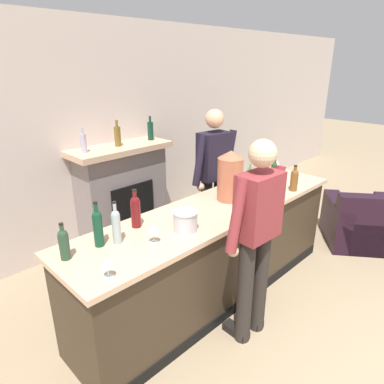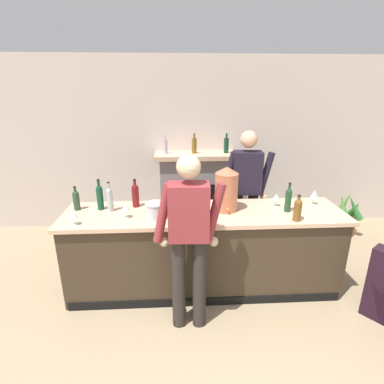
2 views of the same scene
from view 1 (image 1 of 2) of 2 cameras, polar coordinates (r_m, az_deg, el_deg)
name	(u,v)px [view 1 (image 1 of 2)]	position (r m, az deg, el deg)	size (l,w,h in m)	color
wall_back_panel	(115,135)	(4.55, -12.69, 9.27)	(12.00, 0.07, 2.75)	beige
bar_counter	(215,252)	(3.45, 3.81, -9.92)	(3.09, 0.76, 0.97)	#3A2D1F
fireplace_stone	(123,194)	(4.47, -11.46, -0.39)	(1.27, 0.52, 1.61)	gray
armchair_black	(363,225)	(4.97, 26.65, -4.96)	(1.17, 1.18, 0.77)	black
potted_plant_corner	(254,182)	(5.98, 10.37, 1.61)	(0.37, 0.39, 0.74)	#A26339
person_customer	(256,236)	(2.77, 10.60, -7.23)	(0.66, 0.31, 1.74)	#2B2522
person_bartender	(214,178)	(3.98, 3.61, 2.31)	(0.66, 0.33, 1.78)	black
copper_dispenser	(230,176)	(3.34, 6.37, 2.74)	(0.25, 0.29, 0.50)	#B36445
ice_bucket_steel	(185,221)	(2.77, -1.12, -4.81)	(0.21, 0.21, 0.17)	silver
wine_bottle_burgundy_dark	(294,179)	(3.76, 16.68, 2.08)	(0.08, 0.08, 0.28)	brown
wine_bottle_rose_blush	(116,225)	(2.62, -12.53, -5.40)	(0.07, 0.07, 0.34)	#9DADB0
wine_bottle_cabernet_heavy	(98,227)	(2.61, -15.43, -5.61)	(0.07, 0.07, 0.35)	#103E28
wine_bottle_port_short	(64,243)	(2.52, -20.58, -7.96)	(0.07, 0.07, 0.27)	#24412C
wine_bottle_chardonnay_pale	(136,210)	(2.84, -9.39, -3.01)	(0.08, 0.08, 0.33)	maroon
wine_bottle_riesling_slim	(274,173)	(3.86, 13.49, 3.15)	(0.07, 0.07, 0.33)	#1B4022
wine_glass_near_bucket	(277,164)	(4.28, 14.04, 4.52)	(0.09, 0.09, 0.18)	silver
wine_glass_by_dispenser	(107,262)	(2.25, -13.99, -11.33)	(0.08, 0.08, 0.15)	silver
wine_glass_mid_counter	(257,174)	(3.89, 10.86, 2.91)	(0.08, 0.08, 0.15)	silver
wine_glass_front_right	(153,229)	(2.59, -6.45, -6.12)	(0.09, 0.09, 0.16)	silver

